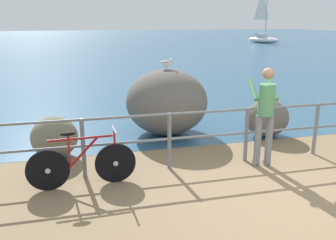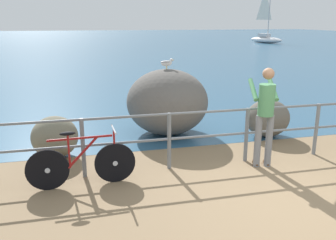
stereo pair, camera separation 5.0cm
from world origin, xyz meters
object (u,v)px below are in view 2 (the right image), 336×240
(breakwater_boulder_right, at_px, (268,118))
(seagull, at_px, (167,63))
(breakwater_boulder_left, at_px, (55,137))
(sailboat, at_px, (266,37))
(breakwater_boulder_main, at_px, (167,102))
(person_at_railing, at_px, (265,113))
(bicycle, at_px, (82,163))

(breakwater_boulder_right, height_order, seagull, seagull)
(breakwater_boulder_left, xyz_separation_m, seagull, (2.45, 1.02, 1.23))
(breakwater_boulder_left, bearing_deg, seagull, 22.64)
(breakwater_boulder_right, relative_size, sailboat, 0.16)
(breakwater_boulder_main, bearing_deg, person_at_railing, -62.35)
(person_at_railing, relative_size, seagull, 5.21)
(bicycle, height_order, sailboat, sailboat)
(breakwater_boulder_main, bearing_deg, bicycle, -129.57)
(person_at_railing, relative_size, breakwater_boulder_main, 0.96)
(breakwater_boulder_main, bearing_deg, breakwater_boulder_left, -158.68)
(breakwater_boulder_main, height_order, seagull, seagull)
(bicycle, xyz_separation_m, sailboat, (21.08, 32.97, 0.32))
(person_at_railing, distance_m, breakwater_boulder_main, 2.60)
(person_at_railing, height_order, sailboat, sailboat)
(breakwater_boulder_right, bearing_deg, breakwater_boulder_main, 160.53)
(breakwater_boulder_right, xyz_separation_m, sailboat, (16.98, 31.36, 0.29))
(breakwater_boulder_main, distance_m, sailboat, 36.08)
(bicycle, distance_m, breakwater_boulder_main, 3.09)
(person_at_railing, xyz_separation_m, breakwater_boulder_right, (0.94, 1.54, -0.57))
(bicycle, relative_size, breakwater_boulder_left, 1.94)
(breakwater_boulder_main, xyz_separation_m, breakwater_boulder_right, (2.14, -0.76, -0.33))
(sailboat, bearing_deg, bicycle, -53.68)
(seagull, height_order, sailboat, sailboat)
(seagull, bearing_deg, breakwater_boulder_right, -28.49)
(seagull, bearing_deg, person_at_railing, -70.50)
(breakwater_boulder_right, distance_m, sailboat, 35.66)
(person_at_railing, bearing_deg, bicycle, 103.53)
(person_at_railing, distance_m, sailboat, 37.46)
(breakwater_boulder_left, height_order, seagull, seagull)
(person_at_railing, distance_m, seagull, 2.73)
(sailboat, bearing_deg, person_at_railing, -49.66)
(person_at_railing, bearing_deg, breakwater_boulder_left, 82.06)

